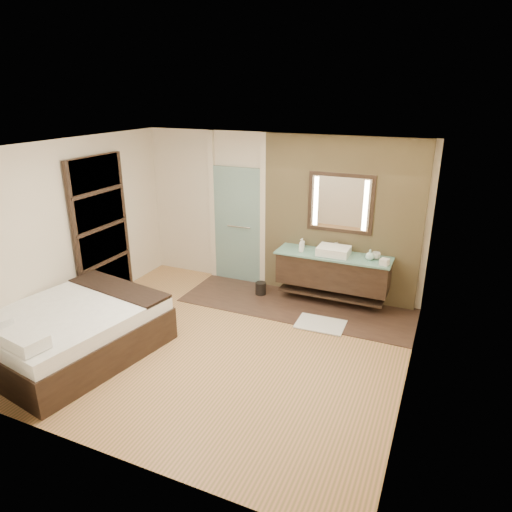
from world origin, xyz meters
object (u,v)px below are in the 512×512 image
at_px(mirror_unit, 340,203).
at_px(waste_bin, 261,289).
at_px(bed, 73,331).
at_px(vanity, 333,271).

xyz_separation_m(mirror_unit, waste_bin, (-1.20, -0.41, -1.54)).
bearing_deg(bed, vanity, 56.29).
distance_m(mirror_unit, waste_bin, 1.99).
height_order(mirror_unit, waste_bin, mirror_unit).
xyz_separation_m(vanity, bed, (-2.75, -2.89, -0.24)).
relative_size(mirror_unit, waste_bin, 4.63).
bearing_deg(mirror_unit, vanity, -90.00).
height_order(vanity, bed, vanity).
relative_size(vanity, waste_bin, 8.08).
distance_m(mirror_unit, bed, 4.37).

